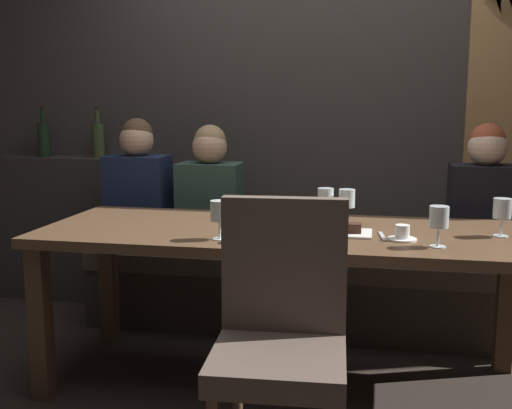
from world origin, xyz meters
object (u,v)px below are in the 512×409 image
Objects in this scene: wine_glass_far_left at (268,214)px; banquette_bench at (303,292)px; wine_glass_center_back at (326,198)px; wine_glass_far_right at (347,200)px; dining_table at (285,248)px; wine_glass_end_right at (439,218)px; diner_far_end at (484,198)px; fork_on_table at (382,236)px; diner_redhead at (138,187)px; wine_bottle_dark_red at (44,138)px; diner_bearded at (210,192)px; wine_glass_end_left at (219,212)px; chair_near_side at (281,325)px; espresso_cup at (402,234)px; dessert_plate at (350,231)px; wine_glass_near_left at (502,210)px; wine_bottle_pale_label at (98,139)px.

banquette_bench is at bearing 88.08° from wine_glass_far_left.
wine_glass_far_right is at bearing -10.10° from wine_glass_center_back.
dining_table is 0.71m from wine_glass_end_right.
diner_far_end reaches higher than fork_on_table.
wine_bottle_dark_red is at bearing 158.09° from diner_redhead.
diner_bearded is 4.45× the size of wine_glass_end_left.
chair_near_side is 2.59m from wine_bottle_dark_red.
wine_bottle_dark_red is at bearing 153.32° from espresso_cup.
chair_near_side is 0.75m from espresso_cup.
diner_bearded reaches higher than espresso_cup.
wine_glass_center_back is 0.10m from wine_glass_far_right.
fork_on_table is at bearing -29.07° from diner_redhead.
dessert_plate is (0.53, 0.21, -0.10)m from wine_glass_end_left.
diner_far_end is 3.94× the size of dessert_plate.
wine_glass_near_left is at bearing -20.18° from wine_bottle_dark_red.
banquette_bench is 0.86m from wine_glass_far_right.
wine_glass_near_left reaches higher than fork_on_table.
wine_glass_center_back is 1.00× the size of wine_glass_far_left.
wine_glass_far_right is at bearing -22.73° from diner_redhead.
chair_near_side reaches higher than wine_glass_near_left.
diner_redhead is at bearing 151.00° from espresso_cup.
wine_glass_end_right is at bearing -25.97° from dessert_plate.
wine_bottle_dark_red is at bearing 152.68° from wine_glass_end_right.
dessert_plate is (0.29, -0.76, 0.53)m from banquette_bench.
wine_bottle_pale_label is 2.40m from wine_glass_end_right.
wine_bottle_pale_label is 1.87m from wine_glass_far_right.
wine_glass_center_back is 0.64m from wine_glass_end_right.
wine_glass_end_right is (0.64, -0.93, 0.63)m from banquette_bench.
diner_bearded is at bearing 107.60° from wine_glass_end_left.
dining_table is 13.41× the size of wine_glass_near_left.
dessert_plate reaches higher than fork_on_table.
banquette_bench is 1.03m from fork_on_table.
dining_table is 0.82m from banquette_bench.
wine_glass_near_left is (1.47, -0.69, 0.06)m from diner_bearded.
wine_bottle_pale_label reaches higher than wine_glass_near_left.
diner_redhead reaches higher than wine_glass_near_left.
wine_glass_center_back is at bearing 126.96° from fork_on_table.
banquette_bench is 7.67× the size of wine_bottle_pale_label.
diner_redhead is at bearing -39.97° from wine_bottle_pale_label.
wine_glass_far_left is (-0.68, -0.04, 0.00)m from wine_glass_end_right.
wine_bottle_pale_label is (-2.34, 0.34, 0.27)m from diner_far_end.
wine_glass_near_left is 1.00× the size of wine_glass_far_right.
espresso_cup is at bearing -13.91° from dining_table.
dining_table is at bearing 166.09° from espresso_cup.
wine_glass_far_right is (0.17, 0.90, 0.29)m from chair_near_side.
diner_redhead is at bearing 156.24° from wine_glass_center_back.
wine_glass_far_left is at bearing -62.30° from diner_bearded.
wine_bottle_dark_red is at bearing 156.98° from wine_glass_center_back.
wine_glass_end_left is 0.96× the size of fork_on_table.
wine_bottle_pale_label reaches higher than wine_glass_end_left.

